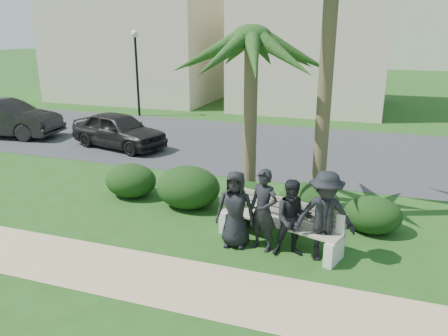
{
  "coord_description": "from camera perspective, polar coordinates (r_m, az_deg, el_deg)",
  "views": [
    {
      "loc": [
        2.6,
        -7.93,
        4.28
      ],
      "look_at": [
        -0.5,
        1.0,
        1.29
      ],
      "focal_mm": 35.0,
      "sensor_mm": 36.0,
      "label": 1
    }
  ],
  "objects": [
    {
      "name": "palm_left",
      "position": [
        10.21,
        3.64,
        16.48
      ],
      "size": [
        3.0,
        3.0,
        5.04
      ],
      "color": "brown",
      "rests_on": "ground"
    },
    {
      "name": "hedge_d",
      "position": [
        10.27,
        3.28,
        -4.26
      ],
      "size": [
        1.43,
        1.18,
        0.93
      ],
      "primitive_type": "ellipsoid",
      "color": "black",
      "rests_on": "ground"
    },
    {
      "name": "park_bench",
      "position": [
        9.19,
        7.18,
        -7.44
      ],
      "size": [
        2.81,
        1.37,
        0.92
      ],
      "rotation": [
        0.0,
        0.0,
        -0.31
      ],
      "color": "gray",
      "rests_on": "ground"
    },
    {
      "name": "ground",
      "position": [
        9.37,
        0.87,
        -9.59
      ],
      "size": [
        160.0,
        160.0,
        0.0
      ],
      "primitive_type": "plane",
      "color": "#224814",
      "rests_on": "ground"
    },
    {
      "name": "car_a",
      "position": [
        17.02,
        -13.6,
        4.83
      ],
      "size": [
        4.19,
        2.47,
        1.34
      ],
      "primitive_type": "imported",
      "rotation": [
        0.0,
        0.0,
        1.33
      ],
      "color": "black",
      "rests_on": "ground"
    },
    {
      "name": "street_lamp",
      "position": [
        23.1,
        -11.4,
        13.92
      ],
      "size": [
        0.36,
        0.36,
        4.29
      ],
      "color": "black",
      "rests_on": "ground"
    },
    {
      "name": "asphalt_street",
      "position": [
        16.69,
        9.53,
        2.47
      ],
      "size": [
        160.0,
        8.0,
        0.01
      ],
      "primitive_type": "cube",
      "color": "#2D2D30",
      "rests_on": "ground"
    },
    {
      "name": "man_c",
      "position": [
        8.63,
        9.0,
        -6.54
      ],
      "size": [
        0.9,
        0.79,
        1.57
      ],
      "primitive_type": "imported",
      "rotation": [
        0.0,
        0.0,
        0.3
      ],
      "color": "black",
      "rests_on": "ground"
    },
    {
      "name": "hedge_a",
      "position": [
        11.96,
        -12.09,
        -1.47
      ],
      "size": [
        1.41,
        1.16,
        0.92
      ],
      "primitive_type": "ellipsoid",
      "color": "black",
      "rests_on": "ground"
    },
    {
      "name": "stucco_bldg_left",
      "position": [
        29.76,
        -10.68,
        16.09
      ],
      "size": [
        10.4,
        8.4,
        7.3
      ],
      "color": "beige",
      "rests_on": "ground"
    },
    {
      "name": "car_b",
      "position": [
        20.47,
        -26.67,
        5.8
      ],
      "size": [
        4.79,
        2.18,
        1.52
      ],
      "primitive_type": "imported",
      "rotation": [
        0.0,
        0.0,
        1.7
      ],
      "color": "black",
      "rests_on": "ground"
    },
    {
      "name": "man_d",
      "position": [
        8.55,
        13.01,
        -6.2
      ],
      "size": [
        1.29,
        0.94,
        1.8
      ],
      "primitive_type": "imported",
      "rotation": [
        0.0,
        0.0,
        0.25
      ],
      "color": "black",
      "rests_on": "ground"
    },
    {
      "name": "hedge_c",
      "position": [
        10.48,
        3.27,
        -4.45
      ],
      "size": [
        1.09,
        0.9,
        0.71
      ],
      "primitive_type": "ellipsoid",
      "color": "black",
      "rests_on": "ground"
    },
    {
      "name": "hedge_f",
      "position": [
        10.22,
        18.87,
        -5.69
      ],
      "size": [
        1.26,
        1.04,
        0.82
      ],
      "primitive_type": "ellipsoid",
      "color": "black",
      "rests_on": "ground"
    },
    {
      "name": "hedge_e",
      "position": [
        10.36,
        10.96,
        -4.34
      ],
      "size": [
        1.44,
        1.19,
        0.94
      ],
      "primitive_type": "ellipsoid",
      "color": "black",
      "rests_on": "ground"
    },
    {
      "name": "footpath",
      "position": [
        7.91,
        -3.37,
        -15.21
      ],
      "size": [
        30.0,
        1.6,
        0.01
      ],
      "primitive_type": "cube",
      "color": "tan",
      "rests_on": "ground"
    },
    {
      "name": "stucco_bldg_right",
      "position": [
        26.18,
        11.67,
        15.87
      ],
      "size": [
        8.4,
        8.4,
        7.3
      ],
      "color": "beige",
      "rests_on": "ground"
    },
    {
      "name": "man_b",
      "position": [
        8.78,
        5.16,
        -5.52
      ],
      "size": [
        0.71,
        0.57,
        1.69
      ],
      "primitive_type": "imported",
      "rotation": [
        0.0,
        0.0,
        -0.3
      ],
      "color": "black",
      "rests_on": "ground"
    },
    {
      "name": "man_a",
      "position": [
        8.9,
        1.49,
        -5.4
      ],
      "size": [
        0.83,
        0.57,
        1.61
      ],
      "primitive_type": "imported",
      "rotation": [
        0.0,
        0.0,
        0.08
      ],
      "color": "black",
      "rests_on": "ground"
    },
    {
      "name": "hedge_b",
      "position": [
        11.01,
        -4.73,
        -2.36
      ],
      "size": [
        1.65,
        1.36,
        1.07
      ],
      "primitive_type": "ellipsoid",
      "color": "black",
      "rests_on": "ground"
    }
  ]
}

